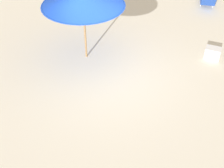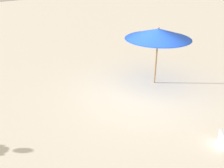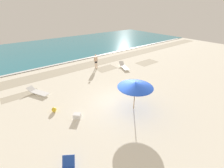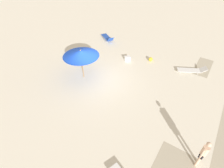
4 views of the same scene
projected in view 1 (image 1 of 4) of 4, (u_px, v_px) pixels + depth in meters
name	position (u px, v px, depth m)	size (l,w,h in m)	color
ground_plane	(107.00, 75.00, 9.79)	(60.00, 60.00, 0.16)	silver
cooler_box	(213.00, 53.00, 10.28)	(0.61, 0.60, 0.37)	white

